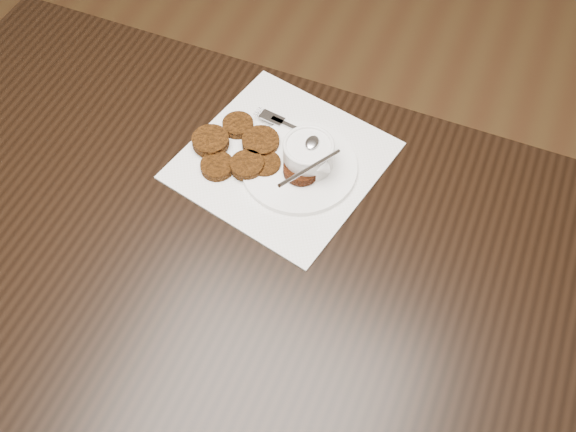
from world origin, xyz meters
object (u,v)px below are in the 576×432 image
object	(u,v)px
table	(229,342)
sauce_ramekin	(309,144)
napkin	(282,160)
plate_with_patty	(299,164)

from	to	relation	value
table	sauce_ramekin	world-z (taller)	sauce_ramekin
napkin	sauce_ramekin	size ratio (longest dim) A/B	2.62
napkin	plate_with_patty	distance (m)	0.04
napkin	sauce_ramekin	distance (m)	0.08
napkin	table	bearing A→B (deg)	-98.49
sauce_ramekin	plate_with_patty	world-z (taller)	sauce_ramekin
table	plate_with_patty	distance (m)	0.45
napkin	plate_with_patty	xyz separation A→B (m)	(0.03, -0.01, 0.01)
napkin	plate_with_patty	bearing A→B (deg)	-10.22
sauce_ramekin	plate_with_patty	xyz separation A→B (m)	(-0.01, -0.01, -0.05)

